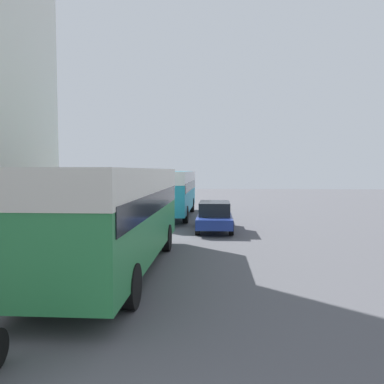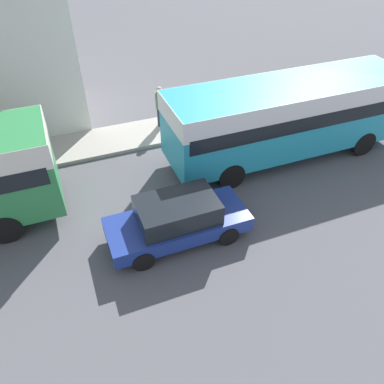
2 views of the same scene
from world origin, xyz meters
TOP-DOWN VIEW (x-y plane):
  - bus_lead at (-1.75, 9.29)m, footprint 2.62×9.56m
  - bus_following at (-1.66, 22.64)m, footprint 2.65×9.49m
  - car_crossing at (1.19, 17.11)m, footprint 1.79×4.26m
  - pedestrian_near_curb at (-5.41, 18.69)m, footprint 0.38×0.38m

SIDE VIEW (x-z plane):
  - car_crossing at x=1.19m, z-range 0.03..1.49m
  - pedestrian_near_curb at x=-5.41m, z-range 0.17..1.99m
  - bus_following at x=-1.66m, z-range 0.45..3.42m
  - bus_lead at x=-1.75m, z-range 0.46..3.54m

